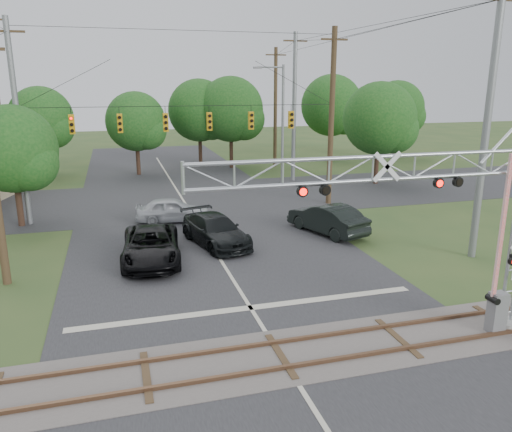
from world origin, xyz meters
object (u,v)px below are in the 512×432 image
object	(u,v)px
crossing_gantry	(434,212)
traffic_signal_span	(202,121)
car_dark	(215,230)
sedan_silver	(172,210)
streetlight	(281,119)
pickup_black	(151,245)

from	to	relation	value
crossing_gantry	traffic_signal_span	bearing A→B (deg)	101.51
traffic_signal_span	car_dark	xyz separation A→B (m)	(-0.64, -6.73, -5.00)
sedan_silver	traffic_signal_span	bearing A→B (deg)	-45.63
crossing_gantry	streetlight	bearing A→B (deg)	81.52
car_dark	streetlight	world-z (taller)	streetlight
crossing_gantry	streetlight	world-z (taller)	streetlight
pickup_black	streetlight	bearing A→B (deg)	58.65
car_dark	sedan_silver	world-z (taller)	car_dark
pickup_black	car_dark	xyz separation A→B (m)	(3.36, 1.67, -0.02)
pickup_black	sedan_silver	distance (m)	6.86
crossing_gantry	traffic_signal_span	xyz separation A→B (m)	(-3.74, 18.36, 1.46)
crossing_gantry	car_dark	world-z (taller)	crossing_gantry
car_dark	sedan_silver	xyz separation A→B (m)	(-1.61, 4.97, -0.02)
pickup_black	sedan_silver	world-z (taller)	pickup_black
sedan_silver	streetlight	world-z (taller)	streetlight
traffic_signal_span	pickup_black	bearing A→B (deg)	-115.52
crossing_gantry	pickup_black	size ratio (longest dim) A/B	2.01
crossing_gantry	car_dark	xyz separation A→B (m)	(-4.38, 11.63, -3.54)
sedan_silver	streetlight	distance (m)	14.29
pickup_black	car_dark	distance (m)	3.75
sedan_silver	streetlight	bearing A→B (deg)	-40.22
crossing_gantry	sedan_silver	world-z (taller)	crossing_gantry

